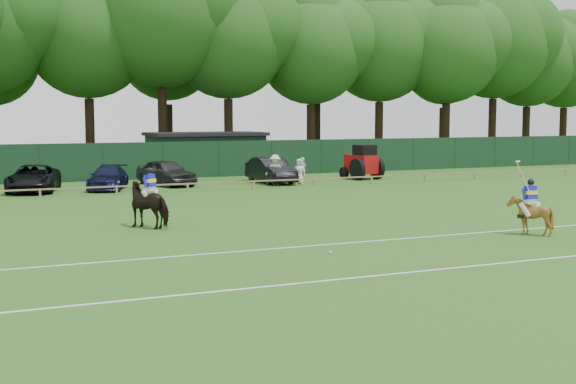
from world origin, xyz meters
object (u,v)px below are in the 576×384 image
tractor (362,163)px  spectator_left (275,170)px  horse_chestnut (530,215)px  spectator_right (299,171)px  utility_shed (206,153)px  sedan_navy (108,178)px  estate_black (271,170)px  hatch_grey (166,172)px  horse_dark (150,204)px  polo_ball (330,252)px  suv_black (33,178)px  spectator_mid (302,170)px

tractor → spectator_left: bearing=-174.3°
horse_chestnut → spectator_right: bearing=-86.6°
spectator_left → utility_shed: utility_shed is taller
horse_chestnut → utility_shed: bearing=-80.9°
sedan_navy → estate_black: 10.31m
sedan_navy → hatch_grey: hatch_grey is taller
horse_dark → horse_chestnut: horse_dark is taller
polo_ball → spectator_left: bearing=71.0°
polo_ball → utility_shed: utility_shed is taller
suv_black → estate_black: 14.42m
hatch_grey → spectator_left: spectator_left is taller
suv_black → spectator_right: size_ratio=3.44×
spectator_left → spectator_mid: bearing=20.5°
horse_chestnut → estate_black: size_ratio=0.29×
sedan_navy → spectator_mid: spectator_mid is taller
sedan_navy → polo_ball: bearing=-64.0°
suv_black → tractor: bearing=13.7°
hatch_grey → polo_ball: hatch_grey is taller
hatch_grey → estate_black: estate_black is taller
spectator_mid → spectator_right: (-0.28, -0.16, -0.04)m
sedan_navy → utility_shed: bearing=65.5°
polo_ball → utility_shed: (6.51, 32.52, 1.49)m
horse_dark → polo_ball: bearing=79.7°
spectator_left → horse_dark: bearing=-110.8°
spectator_left → spectator_mid: size_ratio=1.12×
horse_chestnut → utility_shed: (-1.86, 32.11, 0.81)m
utility_shed → horse_dark: bearing=-112.7°
spectator_left → polo_ball: (-7.66, -22.27, -0.89)m
utility_shed → sedan_navy: bearing=-134.9°
horse_chestnut → estate_black: estate_black is taller
spectator_mid → tractor: bearing=-10.6°
spectator_right → spectator_mid: bearing=57.1°
suv_black → polo_ball: size_ratio=60.61×
horse_dark → tractor: tractor is taller
suv_black → polo_ball: suv_black is taller
tractor → sedan_navy: bearing=173.7°
estate_black → tractor: size_ratio=1.67×
spectator_mid → tractor: 5.43m
spectator_right → horse_chestnut: bearing=-65.5°
spectator_left → utility_shed: size_ratio=0.22×
spectator_left → estate_black: bearing=95.0°
tractor → horse_chestnut: bearing=-112.2°
horse_chestnut → utility_shed: size_ratio=0.17×
spectator_left → tractor: tractor is taller
spectator_right → polo_ball: spectator_right is taller
spectator_mid → estate_black: bearing=112.1°
spectator_left → spectator_right: 1.62m
estate_black → spectator_left: (-0.33, -1.46, 0.12)m
sedan_navy → utility_shed: utility_shed is taller
spectator_right → hatch_grey: bearing=-170.9°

